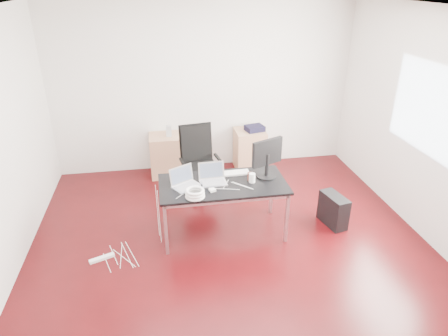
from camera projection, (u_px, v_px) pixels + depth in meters
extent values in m
plane|color=#330508|center=(231.00, 248.00, 5.01)|extent=(5.00, 5.00, 0.00)
plane|color=silver|center=(234.00, 9.00, 3.80)|extent=(5.00, 5.00, 0.00)
plane|color=silver|center=(204.00, 88.00, 6.62)|extent=(5.00, 0.00, 5.00)
plane|color=silver|center=(318.00, 316.00, 2.19)|extent=(5.00, 0.00, 5.00)
plane|color=silver|center=(437.00, 131.00, 4.79)|extent=(0.00, 5.00, 5.00)
plane|color=white|center=(429.00, 110.00, 4.87)|extent=(0.00, 1.50, 1.50)
cube|color=black|center=(223.00, 184.00, 5.02)|extent=(1.60, 0.80, 0.03)
cube|color=silver|center=(166.00, 230.00, 4.75)|extent=(0.04, 0.04, 0.70)
cube|color=silver|center=(164.00, 200.00, 5.38)|extent=(0.04, 0.04, 0.70)
cube|color=silver|center=(287.00, 218.00, 4.98)|extent=(0.04, 0.04, 0.70)
cube|color=silver|center=(271.00, 191.00, 5.60)|extent=(0.04, 0.04, 0.70)
cylinder|color=black|center=(201.00, 183.00, 6.07)|extent=(0.06, 0.06, 0.47)
cube|color=black|center=(201.00, 167.00, 5.96)|extent=(0.54, 0.53, 0.06)
cube|color=black|center=(196.00, 143.00, 6.01)|extent=(0.47, 0.17, 0.55)
cube|color=#AA7755|center=(165.00, 155.00, 6.73)|extent=(0.50, 0.50, 0.70)
cube|color=#AA7755|center=(250.00, 149.00, 6.95)|extent=(0.50, 0.50, 0.70)
cube|color=black|center=(333.00, 210.00, 5.40)|extent=(0.29, 0.48, 0.44)
cylinder|color=black|center=(200.00, 174.00, 6.58)|extent=(0.28, 0.28, 0.28)
cube|color=white|center=(102.00, 258.00, 4.80)|extent=(0.30, 0.17, 0.04)
cube|color=silver|center=(187.00, 187.00, 4.91)|extent=(0.40, 0.36, 0.01)
cube|color=silver|center=(181.00, 175.00, 4.94)|extent=(0.31, 0.21, 0.22)
cube|color=#475166|center=(181.00, 175.00, 4.93)|extent=(0.27, 0.18, 0.18)
cube|color=silver|center=(213.00, 183.00, 5.00)|extent=(0.34, 0.24, 0.01)
cube|color=silver|center=(211.00, 171.00, 5.05)|extent=(0.33, 0.06, 0.22)
cube|color=#475166|center=(212.00, 171.00, 5.05)|extent=(0.29, 0.05, 0.18)
cylinder|color=black|center=(266.00, 176.00, 5.17)|extent=(0.26, 0.26, 0.02)
cylinder|color=black|center=(267.00, 165.00, 5.10)|extent=(0.05, 0.05, 0.30)
cube|color=black|center=(267.00, 152.00, 5.04)|extent=(0.43, 0.23, 0.34)
cube|color=#475166|center=(267.00, 151.00, 5.07)|extent=(0.36, 0.17, 0.29)
cube|color=white|center=(233.00, 173.00, 5.24)|extent=(0.44, 0.16, 0.02)
cylinder|color=white|center=(252.00, 178.00, 5.01)|extent=(0.09, 0.09, 0.12)
cylinder|color=#5C2A1F|center=(250.00, 177.00, 5.07)|extent=(0.09, 0.09, 0.10)
torus|color=white|center=(195.00, 196.00, 4.68)|extent=(0.24, 0.24, 0.04)
torus|color=white|center=(195.00, 193.00, 4.67)|extent=(0.23, 0.23, 0.04)
torus|color=white|center=(195.00, 191.00, 4.65)|extent=(0.22, 0.22, 0.04)
cube|color=white|center=(212.00, 190.00, 4.82)|extent=(0.09, 0.09, 0.03)
cube|color=#9E9E9E|center=(169.00, 131.00, 6.53)|extent=(0.09, 0.08, 0.18)
cube|color=black|center=(255.00, 128.00, 6.78)|extent=(0.35, 0.30, 0.09)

